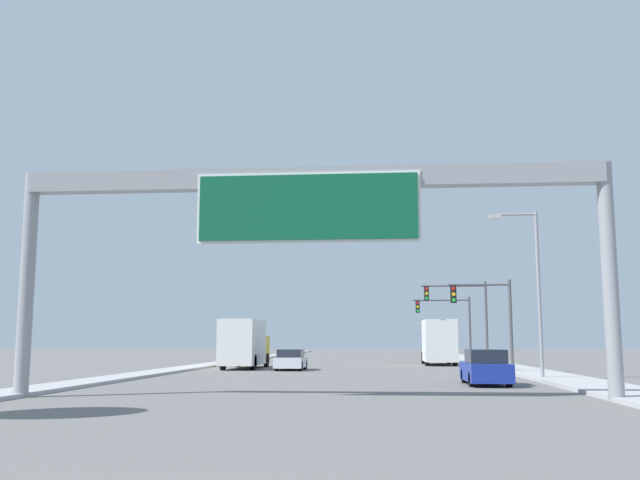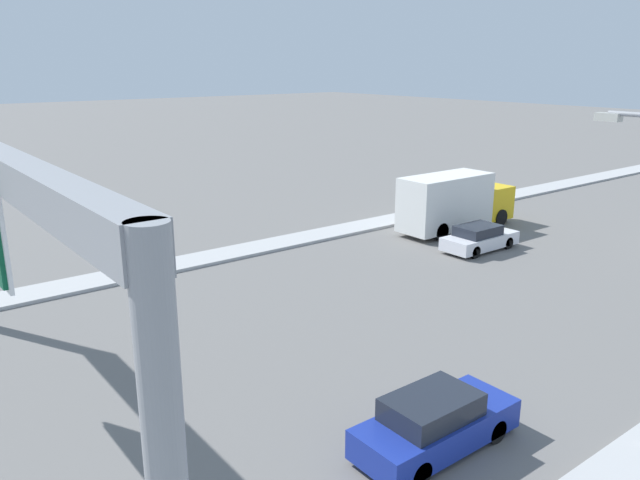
{
  "view_description": "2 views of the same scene",
  "coord_description": "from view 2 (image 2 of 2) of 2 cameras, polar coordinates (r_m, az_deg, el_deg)",
  "views": [
    {
      "loc": [
        2.44,
        -6.02,
        1.94
      ],
      "look_at": [
        0.0,
        22.65,
        6.0
      ],
      "focal_mm": 40.0,
      "sensor_mm": 36.0,
      "label": 1
    },
    {
      "loc": [
        16.15,
        15.53,
        9.47
      ],
      "look_at": [
        -0.97,
        28.79,
        3.29
      ],
      "focal_mm": 35.0,
      "sensor_mm": 36.0,
      "label": 2
    }
  ],
  "objects": [
    {
      "name": "median_strip_left",
      "position": [
        52.81,
        20.81,
        4.63
      ],
      "size": [
        2.0,
        120.0,
        0.15
      ],
      "color": "#AFAFAF",
      "rests_on": "ground"
    },
    {
      "name": "car_far_center",
      "position": [
        33.56,
        14.36,
        0.16
      ],
      "size": [
        1.79,
        4.35,
        1.35
      ],
      "color": "silver",
      "rests_on": "ground"
    },
    {
      "name": "car_near_center",
      "position": [
        16.61,
        10.49,
        -16.14
      ],
      "size": [
        1.76,
        4.55,
        1.55
      ],
      "color": "navy",
      "rests_on": "ground"
    },
    {
      "name": "truck_box_primary",
      "position": [
        36.97,
        12.16,
        3.41
      ],
      "size": [
        2.33,
        7.95,
        3.33
      ],
      "color": "yellow",
      "rests_on": "ground"
    }
  ]
}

